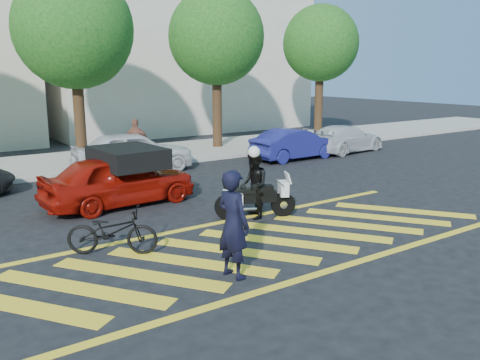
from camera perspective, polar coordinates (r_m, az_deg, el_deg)
ground at (r=11.14m, az=2.12°, el=-7.35°), size 90.00×90.00×0.00m
sidewalk at (r=21.65m, az=-17.26°, el=2.00°), size 60.00×5.00×0.15m
crosswalk at (r=11.12m, az=1.96°, el=-7.37°), size 12.33×4.00×0.01m
building_right at (r=33.18m, az=-7.44°, el=15.26°), size 16.00×8.00×11.00m
tree_center at (r=21.48m, az=-17.86°, el=15.36°), size 4.60×4.60×7.56m
tree_right at (r=24.23m, az=-2.47°, el=15.39°), size 4.40×4.40×7.41m
tree_far_right at (r=28.23m, az=9.14°, el=14.61°), size 4.00×4.00×7.10m
officer_bike at (r=9.22m, az=-0.78°, el=-4.98°), size 0.60×0.80×2.01m
bicycle at (r=10.82m, az=-14.16°, el=-5.60°), size 1.91×1.59×0.98m
police_motorcycle at (r=13.02m, az=1.58°, el=-2.10°), size 1.97×1.17×0.93m
officer_moto at (r=12.92m, az=1.56°, el=-0.59°), size 0.95×1.04×1.73m
red_convertible at (r=14.56m, az=-13.42°, el=0.02°), size 4.40×2.03×1.46m
parked_mid_right at (r=19.29m, az=-11.91°, el=3.14°), size 4.61×2.24×1.52m
parked_right at (r=21.65m, az=6.21°, el=4.04°), size 4.00×1.44×1.31m
parked_far_right at (r=23.95m, az=11.74°, el=4.57°), size 4.47×2.28×1.24m
pedestrian_right at (r=20.17m, az=-11.56°, el=4.29°), size 1.07×0.94×1.73m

